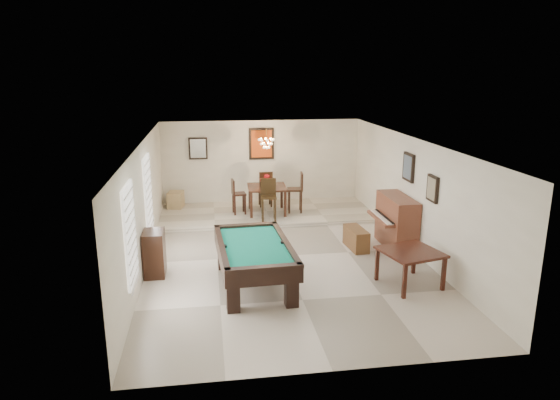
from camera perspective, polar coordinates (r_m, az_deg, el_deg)
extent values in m
cube|color=beige|center=(11.36, 0.44, -6.43)|extent=(6.00, 9.00, 0.02)
cube|color=silver|center=(15.31, -2.13, 4.24)|extent=(6.00, 0.04, 2.60)
cube|color=silver|center=(6.79, 6.36, -9.73)|extent=(6.00, 0.04, 2.60)
cube|color=silver|center=(10.92, -15.30, -0.62)|extent=(0.04, 9.00, 2.60)
cube|color=silver|center=(11.78, 15.03, 0.51)|extent=(0.04, 9.00, 2.60)
cube|color=white|center=(10.70, 0.47, 6.71)|extent=(6.00, 9.00, 0.04)
cube|color=beige|center=(14.39, -1.53, -1.52)|extent=(6.00, 2.50, 0.12)
cube|color=white|center=(8.80, -16.75, -3.77)|extent=(0.06, 1.00, 1.70)
cube|color=white|center=(11.47, -14.84, 0.65)|extent=(0.06, 1.00, 1.70)
cube|color=brown|center=(11.87, 8.69, -4.36)|extent=(0.41, 0.91, 0.49)
cube|color=black|center=(10.52, -14.16, -5.93)|extent=(0.41, 0.62, 0.93)
cube|color=tan|center=(15.03, -11.83, 0.04)|extent=(0.50, 0.58, 0.47)
cube|color=#D84C14|center=(15.17, -2.13, 6.44)|extent=(0.75, 0.06, 0.95)
cube|color=white|center=(15.10, -9.35, 5.84)|extent=(0.55, 0.06, 0.65)
cube|color=slate|center=(11.91, 14.48, 3.66)|extent=(0.06, 0.55, 0.65)
cube|color=gray|center=(10.79, 17.04, 1.26)|extent=(0.06, 0.45, 0.55)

